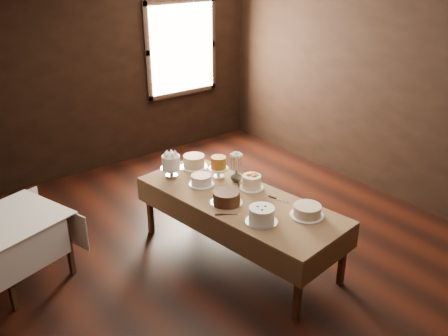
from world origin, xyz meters
TOP-DOWN VIEW (x-y plane):
  - floor at (0.00, 0.00)m, footprint 5.00×6.00m
  - wall_back at (0.00, 3.00)m, footprint 5.00×0.02m
  - wall_right at (2.50, 0.00)m, footprint 0.02×6.00m
  - window at (1.30, 2.94)m, footprint 1.10×0.05m
  - display_table at (0.01, -0.03)m, footprint 1.18×2.34m
  - side_table at (-1.92, 0.96)m, footprint 1.05×1.05m
  - cake_meringue at (-0.25, 0.83)m, footprint 0.24×0.24m
  - cake_speckled at (0.08, 0.87)m, footprint 0.31×0.31m
  - cake_lattice at (-0.11, 0.45)m, footprint 0.27×0.27m
  - cake_caramel at (0.15, 0.49)m, footprint 0.22×0.22m
  - cake_chocolate at (-0.15, -0.03)m, footprint 0.33×0.33m
  - cake_flowers at (0.26, 0.06)m, footprint 0.27×0.27m
  - cake_swirl at (-0.12, -0.52)m, footprint 0.34×0.34m
  - cake_cream at (0.30, -0.70)m, footprint 0.34×0.34m
  - cake_server_b at (0.32, -0.34)m, footprint 0.09×0.24m
  - cake_server_c at (-0.09, 0.21)m, footprint 0.17×0.20m
  - cake_server_d at (0.26, 0.29)m, footprint 0.15×0.22m
  - cake_server_e at (-0.25, -0.25)m, footprint 0.21×0.16m
  - flower_vase at (0.23, 0.29)m, footprint 0.14×0.14m
  - flower_bouquet at (0.23, 0.29)m, footprint 0.14×0.14m

SIDE VIEW (x-z plane):
  - floor at x=0.00m, z-range -0.01..0.01m
  - side_table at x=-1.92m, z-range 0.27..0.97m
  - display_table at x=0.01m, z-range 0.30..0.99m
  - cake_server_b at x=0.32m, z-range 0.69..0.70m
  - cake_server_c at x=-0.09m, z-range 0.69..0.70m
  - cake_server_d at x=0.26m, z-range 0.69..0.70m
  - cake_server_e at x=-0.25m, z-range 0.69..0.70m
  - cake_lattice at x=-0.11m, z-range 0.69..0.79m
  - cake_cream at x=0.30m, z-range 0.69..0.80m
  - cake_chocolate at x=-0.15m, z-range 0.69..0.82m
  - flower_vase at x=0.23m, z-range 0.69..0.82m
  - cake_speckled at x=0.08m, z-range 0.69..0.83m
  - cake_flowers at x=0.26m, z-range 0.69..0.84m
  - cake_swirl at x=-0.12m, z-range 0.69..0.84m
  - cake_caramel at x=0.15m, z-range 0.68..0.93m
  - cake_meringue at x=-0.25m, z-range 0.68..0.94m
  - flower_bouquet at x=0.23m, z-range 0.84..1.04m
  - wall_back at x=0.00m, z-range 0.00..2.80m
  - wall_right at x=2.50m, z-range 0.00..2.80m
  - window at x=1.30m, z-range 0.95..2.25m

